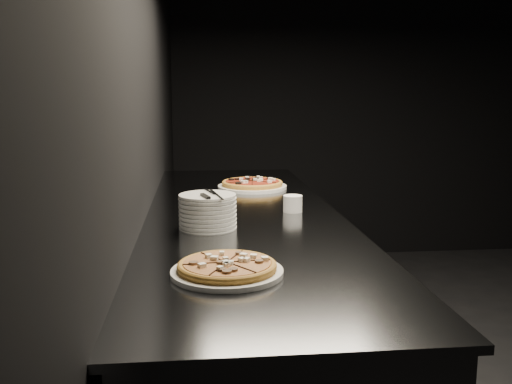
{
  "coord_description": "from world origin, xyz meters",
  "views": [
    {
      "loc": [
        -2.3,
        -2.16,
        1.39
      ],
      "look_at": [
        -2.08,
        0.0,
        1.0
      ],
      "focal_mm": 40.0,
      "sensor_mm": 36.0,
      "label": 1
    }
  ],
  "objects": [
    {
      "name": "wall_left",
      "position": [
        -2.5,
        0.0,
        1.4
      ],
      "size": [
        0.02,
        5.0,
        2.8
      ],
      "primitive_type": "cube",
      "color": "black",
      "rests_on": "floor"
    },
    {
      "name": "ramekin",
      "position": [
        -1.94,
        -0.0,
        0.95
      ],
      "size": [
        0.07,
        0.07,
        0.07
      ],
      "color": "white",
      "rests_on": "counter"
    },
    {
      "name": "pizza_tomato",
      "position": [
        -2.04,
        0.55,
        0.94
      ],
      "size": [
        0.39,
        0.39,
        0.04
      ],
      "rotation": [
        0.0,
        0.0,
        0.42
      ],
      "color": "white",
      "rests_on": "counter"
    },
    {
      "name": "cutlery",
      "position": [
        -2.26,
        -0.25,
        1.04
      ],
      "size": [
        0.06,
        0.21,
        0.01
      ],
      "rotation": [
        0.0,
        0.0,
        0.28
      ],
      "color": "#B8BBC0",
      "rests_on": "plate_stack"
    },
    {
      "name": "plate_stack",
      "position": [
        -2.27,
        -0.24,
        0.98
      ],
      "size": [
        0.2,
        0.2,
        0.12
      ],
      "color": "white",
      "rests_on": "counter"
    },
    {
      "name": "pizza_mushroom",
      "position": [
        -2.23,
        -0.75,
        0.94
      ],
      "size": [
        0.29,
        0.29,
        0.03
      ],
      "rotation": [
        0.0,
        0.0,
        0.09
      ],
      "color": "white",
      "rests_on": "counter"
    },
    {
      "name": "counter",
      "position": [
        -2.13,
        0.0,
        0.46
      ],
      "size": [
        0.74,
        2.44,
        0.92
      ],
      "color": "#585A5E",
      "rests_on": "floor"
    },
    {
      "name": "wall_back",
      "position": [
        0.0,
        2.5,
        1.4
      ],
      "size": [
        5.0,
        0.02,
        2.8
      ],
      "primitive_type": "cube",
      "color": "black",
      "rests_on": "floor"
    }
  ]
}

